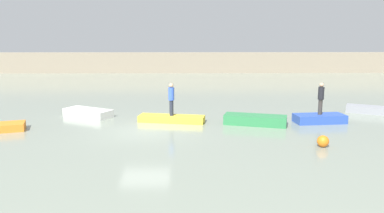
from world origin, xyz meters
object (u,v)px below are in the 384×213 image
(rowboat_white, at_px, (88,113))
(rowboat_blue, at_px, (319,119))
(rowboat_yellow, at_px, (172,119))
(rowboat_grey, at_px, (381,111))
(mooring_buoy, at_px, (323,141))
(person_dark_shirt, at_px, (321,97))
(person_blue_shirt, at_px, (171,98))
(rowboat_green, at_px, (255,120))

(rowboat_white, xyz_separation_m, rowboat_blue, (13.13, -1.83, 0.01))
(rowboat_yellow, xyz_separation_m, rowboat_grey, (12.64, 1.91, 0.05))
(rowboat_yellow, bearing_deg, rowboat_blue, 8.58)
(rowboat_yellow, xyz_separation_m, mooring_buoy, (6.71, -4.89, 0.08))
(rowboat_grey, distance_m, person_dark_shirt, 5.15)
(rowboat_grey, distance_m, person_blue_shirt, 12.83)
(rowboat_green, xyz_separation_m, rowboat_grey, (8.12, 2.64, -0.04))
(rowboat_yellow, distance_m, rowboat_grey, 12.78)
(rowboat_green, bearing_deg, rowboat_blue, 22.95)
(rowboat_white, bearing_deg, person_blue_shirt, 12.55)
(person_blue_shirt, distance_m, mooring_buoy, 8.38)
(mooring_buoy, bearing_deg, person_dark_shirt, 72.79)
(rowboat_green, distance_m, rowboat_blue, 3.65)
(rowboat_white, bearing_deg, rowboat_blue, 21.74)
(rowboat_green, distance_m, person_dark_shirt, 3.83)
(rowboat_grey, relative_size, mooring_buoy, 7.68)
(rowboat_white, bearing_deg, rowboat_grey, 30.89)
(person_dark_shirt, bearing_deg, mooring_buoy, -107.21)
(rowboat_grey, distance_m, mooring_buoy, 9.02)
(rowboat_blue, distance_m, mooring_buoy, 4.82)
(rowboat_white, height_order, mooring_buoy, mooring_buoy)
(rowboat_green, relative_size, person_blue_shirt, 1.82)
(rowboat_white, bearing_deg, mooring_buoy, 0.90)
(rowboat_yellow, distance_m, person_dark_shirt, 8.24)
(rowboat_yellow, xyz_separation_m, rowboat_blue, (8.14, -0.29, 0.05))
(person_blue_shirt, xyz_separation_m, mooring_buoy, (6.71, -4.89, -1.12))
(rowboat_blue, bearing_deg, person_dark_shirt, 0.00)
(rowboat_blue, bearing_deg, mooring_buoy, -113.33)
(rowboat_white, relative_size, rowboat_grey, 0.75)
(rowboat_blue, bearing_deg, rowboat_yellow, 171.81)
(person_dark_shirt, xyz_separation_m, mooring_buoy, (-1.42, -4.60, -1.17))
(rowboat_blue, relative_size, rowboat_grey, 0.70)
(rowboat_white, height_order, person_dark_shirt, person_dark_shirt)
(rowboat_green, height_order, person_blue_shirt, person_blue_shirt)
(person_blue_shirt, bearing_deg, person_dark_shirt, -2.07)
(rowboat_grey, height_order, person_dark_shirt, person_dark_shirt)
(rowboat_grey, bearing_deg, rowboat_yellow, -144.25)
(person_dark_shirt, distance_m, mooring_buoy, 4.96)
(rowboat_grey, xyz_separation_m, mooring_buoy, (-5.92, -6.80, 0.03))
(rowboat_yellow, height_order, mooring_buoy, mooring_buoy)
(person_blue_shirt, relative_size, person_dark_shirt, 1.04)
(rowboat_blue, bearing_deg, person_blue_shirt, 171.81)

